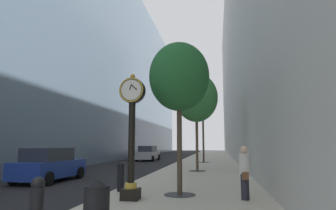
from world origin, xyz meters
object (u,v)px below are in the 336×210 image
object	(u,v)px
street_tree_mid_near	(196,98)
trash_bin	(97,205)
bollard_third	(121,176)
street_tree_near	(179,77)
car_silver_near	(148,153)
bollard_nearest	(37,203)
street_tree_mid_far	(203,109)
street_clock	(132,129)
pedestrian_walking	(244,171)
car_blue_mid	(49,165)

from	to	relation	value
street_tree_mid_near	trash_bin	bearing A→B (deg)	-94.71
bollard_third	street_tree_near	size ratio (longest dim) A/B	0.20
street_tree_near	car_silver_near	bearing A→B (deg)	106.42
street_tree_near	trash_bin	size ratio (longest dim) A/B	5.21
bollard_nearest	street_tree_mid_far	xyz separation A→B (m)	(2.28, 22.61, 4.62)
street_clock	bollard_nearest	xyz separation A→B (m)	(-0.85, -3.61, -1.67)
street_tree_near	trash_bin	distance (m)	5.89
pedestrian_walking	bollard_nearest	bearing A→B (deg)	-136.52
car_silver_near	street_tree_mid_near	bearing A→B (deg)	-63.68
bollard_nearest	street_tree_near	world-z (taller)	street_tree_near
pedestrian_walking	street_tree_mid_near	bearing A→B (deg)	102.91
street_clock	car_blue_mid	distance (m)	7.58
bollard_third	street_tree_mid_far	bearing A→B (deg)	82.57
trash_bin	car_silver_near	world-z (taller)	car_silver_near
street_tree_mid_far	street_tree_near	bearing A→B (deg)	-90.00
street_tree_mid_far	street_tree_mid_near	bearing A→B (deg)	-90.00
bollard_nearest	car_blue_mid	bearing A→B (deg)	120.74
street_tree_near	bollard_third	bearing A→B (deg)	170.31
car_silver_near	car_blue_mid	world-z (taller)	car_blue_mid
car_blue_mid	pedestrian_walking	bearing A→B (deg)	-23.42
bollard_third	street_tree_mid_far	world-z (taller)	street_tree_mid_far
street_clock	car_silver_near	distance (m)	23.82
bollard_nearest	pedestrian_walking	distance (m)	6.14
street_tree_mid_far	car_blue_mid	size ratio (longest dim) A/B	1.46
street_tree_near	car_blue_mid	size ratio (longest dim) A/B	1.26
bollard_nearest	street_tree_near	xyz separation A→B (m)	(2.28, 4.72, 3.60)
street_clock	street_tree_near	bearing A→B (deg)	37.79
street_clock	street_tree_mid_far	bearing A→B (deg)	85.69
car_silver_near	street_clock	bearing A→B (deg)	-77.65
street_tree_mid_near	car_silver_near	world-z (taller)	street_tree_mid_near
bollard_third	car_silver_near	size ratio (longest dim) A/B	0.24
pedestrian_walking	bollard_third	bearing A→B (deg)	168.60
street_tree_mid_far	car_blue_mid	distance (m)	16.67
bollard_nearest	pedestrian_walking	xyz separation A→B (m)	(4.45, 4.22, 0.32)
bollard_nearest	street_tree_mid_near	bearing A→B (deg)	80.52
street_tree_mid_near	car_blue_mid	size ratio (longest dim) A/B	1.50
street_clock	pedestrian_walking	size ratio (longest dim) A/B	2.41
bollard_nearest	car_silver_near	size ratio (longest dim) A/B	0.24
bollard_nearest	trash_bin	size ratio (longest dim) A/B	1.04
street_tree_mid_near	pedestrian_walking	world-z (taller)	street_tree_mid_near
pedestrian_walking	car_blue_mid	size ratio (longest dim) A/B	0.39
street_clock	bollard_nearest	bearing A→B (deg)	-103.24
bollard_nearest	bollard_third	bearing A→B (deg)	90.00
street_tree_mid_far	car_silver_near	size ratio (longest dim) A/B	1.37
bollard_nearest	street_tree_mid_near	world-z (taller)	street_tree_mid_near
bollard_nearest	car_silver_near	distance (m)	27.17
street_tree_mid_far	car_silver_near	distance (m)	8.99
street_tree_mid_far	bollard_nearest	bearing A→B (deg)	-95.76
street_clock	street_tree_near	world-z (taller)	street_tree_near
street_clock	street_tree_mid_near	size ratio (longest dim) A/B	0.63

